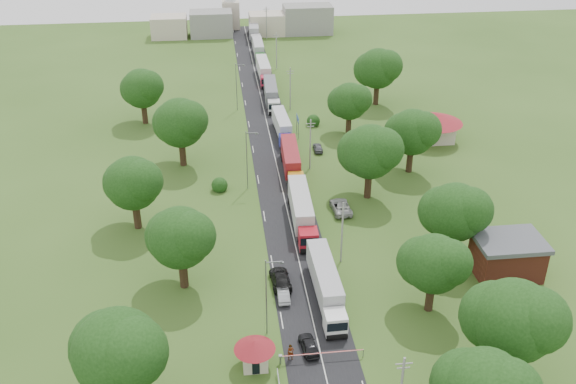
{
  "coord_description": "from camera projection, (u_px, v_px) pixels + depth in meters",
  "views": [
    {
      "loc": [
        -9.72,
        -76.15,
        48.81
      ],
      "look_at": [
        0.16,
        7.62,
        3.0
      ],
      "focal_mm": 40.0,
      "sensor_mm": 36.0,
      "label": 1
    }
  ],
  "objects": [
    {
      "name": "tree_2",
      "position": [
        434.0,
        263.0,
        73.46
      ],
      "size": [
        8.0,
        8.0,
        10.1
      ],
      "color": "#382616",
      "rests_on": "ground"
    },
    {
      "name": "truck_6",
      "position": [
        258.0,
        49.0,
        166.2
      ],
      "size": [
        2.53,
        14.06,
        3.9
      ],
      "color": "#246125",
      "rests_on": "ground"
    },
    {
      "name": "distant_town",
      "position": [
        248.0,
        23.0,
        185.16
      ],
      "size": [
        52.0,
        8.0,
        8.0
      ],
      "color": "gray",
      "rests_on": "ground"
    },
    {
      "name": "car_lane_rear",
      "position": [
        280.0,
        279.0,
        80.37
      ],
      "size": [
        2.66,
        5.9,
        1.68
      ],
      "primitive_type": "imported",
      "rotation": [
        0.0,
        0.0,
        3.2
      ],
      "color": "black",
      "rests_on": "ground"
    },
    {
      "name": "truck_1",
      "position": [
        302.0,
        210.0,
        92.54
      ],
      "size": [
        3.09,
        15.63,
        4.33
      ],
      "color": "#A5121F",
      "rests_on": "ground"
    },
    {
      "name": "boom_barrier",
      "position": [
        310.0,
        355.0,
        68.37
      ],
      "size": [
        9.22,
        0.35,
        1.18
      ],
      "color": "slate",
      "rests_on": "ground"
    },
    {
      "name": "tree_6",
      "position": [
        349.0,
        101.0,
        119.82
      ],
      "size": [
        8.0,
        8.0,
        10.1
      ],
      "color": "#382616",
      "rests_on": "ground"
    },
    {
      "name": "pole_5",
      "position": [
        266.0,
        22.0,
        180.72
      ],
      "size": [
        1.6,
        0.24,
        9.0
      ],
      "color": "gray",
      "rests_on": "ground"
    },
    {
      "name": "tree_1",
      "position": [
        513.0,
        319.0,
        62.82
      ],
      "size": [
        9.6,
        9.6,
        12.05
      ],
      "color": "#382616",
      "rests_on": "ground"
    },
    {
      "name": "pole_3",
      "position": [
        290.0,
        88.0,
        131.85
      ],
      "size": [
        1.6,
        0.24,
        9.0
      ],
      "color": "gray",
      "rests_on": "ground"
    },
    {
      "name": "tree_11",
      "position": [
        133.0,
        183.0,
        89.54
      ],
      "size": [
        8.8,
        8.8,
        11.07
      ],
      "color": "#382616",
      "rests_on": "ground"
    },
    {
      "name": "guard_booth",
      "position": [
        255.0,
        350.0,
        67.16
      ],
      "size": [
        4.4,
        4.4,
        3.45
      ],
      "color": "beige",
      "rests_on": "ground"
    },
    {
      "name": "truck_3",
      "position": [
        282.0,
        126.0,
        121.1
      ],
      "size": [
        2.77,
        13.51,
        3.73
      ],
      "color": "#1A26A0",
      "rests_on": "ground"
    },
    {
      "name": "tree_10",
      "position": [
        180.0,
        237.0,
        77.17
      ],
      "size": [
        8.8,
        8.8,
        11.07
      ],
      "color": "#382616",
      "rests_on": "ground"
    },
    {
      "name": "car_lane_mid",
      "position": [
        283.0,
        294.0,
        78.07
      ],
      "size": [
        1.45,
        4.05,
        1.33
      ],
      "primitive_type": "imported",
      "rotation": [
        0.0,
        0.0,
        3.15
      ],
      "color": "#9EA1A6",
      "rests_on": "ground"
    },
    {
      "name": "tree_9",
      "position": [
        118.0,
        351.0,
        58.92
      ],
      "size": [
        9.6,
        9.6,
        12.05
      ],
      "color": "#382616",
      "rests_on": "ground"
    },
    {
      "name": "pole_4",
      "position": [
        276.0,
        50.0,
        156.28
      ],
      "size": [
        1.6,
        0.24,
        9.0
      ],
      "color": "gray",
      "rests_on": "ground"
    },
    {
      "name": "tree_3",
      "position": [
        455.0,
        211.0,
        82.52
      ],
      "size": [
        8.8,
        8.8,
        11.07
      ],
      "color": "#382616",
      "rests_on": "ground"
    },
    {
      "name": "truck_7",
      "position": [
        254.0,
        31.0,
        181.55
      ],
      "size": [
        3.28,
        15.46,
        4.27
      ],
      "color": "#A3A3A3",
      "rests_on": "ground"
    },
    {
      "name": "info_sign",
      "position": [
        298.0,
        122.0,
        120.4
      ],
      "size": [
        0.12,
        3.1,
        4.1
      ],
      "color": "slate",
      "rests_on": "ground"
    },
    {
      "name": "tree_5",
      "position": [
        412.0,
        132.0,
        105.41
      ],
      "size": [
        8.8,
        8.8,
        11.07
      ],
      "color": "#382616",
      "rests_on": "ground"
    },
    {
      "name": "road",
      "position": [
        278.0,
        173.0,
        108.21
      ],
      "size": [
        8.0,
        200.0,
        0.04
      ],
      "primitive_type": "cube",
      "color": "black",
      "rests_on": "ground"
    },
    {
      "name": "truck_2",
      "position": [
        291.0,
        161.0,
        107.33
      ],
      "size": [
        3.06,
        14.88,
        4.11
      ],
      "color": "#BB7B16",
      "rests_on": "ground"
    },
    {
      "name": "car_verge_near",
      "position": [
        341.0,
        207.0,
        96.54
      ],
      "size": [
        2.86,
        5.79,
        1.58
      ],
      "primitive_type": "imported",
      "rotation": [
        0.0,
        0.0,
        3.18
      ],
      "color": "#AEAEAE",
      "rests_on": "ground"
    },
    {
      "name": "tree_4",
      "position": [
        370.0,
        151.0,
        97.22
      ],
      "size": [
        9.6,
        9.6,
        12.05
      ],
      "color": "#382616",
      "rests_on": "ground"
    },
    {
      "name": "ground",
      "position": [
        293.0,
        236.0,
        90.75
      ],
      "size": [
        260.0,
        260.0,
        0.0
      ],
      "primitive_type": "plane",
      "color": "#31511B",
      "rests_on": "ground"
    },
    {
      "name": "church",
      "position": [
        231.0,
        10.0,
        190.75
      ],
      "size": [
        5.0,
        5.0,
        12.3
      ],
      "color": "beige",
      "rests_on": "ground"
    },
    {
      "name": "tree_13",
      "position": [
        142.0,
        88.0,
        124.24
      ],
      "size": [
        8.8,
        8.8,
        11.07
      ],
      "color": "#382616",
      "rests_on": "ground"
    },
    {
      "name": "house_brick",
      "position": [
        507.0,
        256.0,
        81.69
      ],
      "size": [
        8.6,
        6.6,
        5.2
      ],
      "color": "maroon",
      "rests_on": "ground"
    },
    {
      "name": "pedestrian_near",
      "position": [
        291.0,
        353.0,
        68.56
      ],
      "size": [
        0.75,
        0.53,
        1.95
      ],
      "primitive_type": "imported",
      "rotation": [
        0.0,
        0.0,
        0.09
      ],
      "color": "gray",
      "rests_on": "ground"
    },
    {
      "name": "lamp_2",
      "position": [
        237.0,
        85.0,
        131.19
      ],
      "size": [
        2.03,
        0.22,
        10.0
      ],
      "color": "slate",
      "rests_on": "ground"
    },
    {
      "name": "car_verge_far",
      "position": [
        318.0,
        148.0,
        115.67
      ],
      "size": [
        1.63,
        3.91,
        1.32
      ],
      "primitive_type": "imported",
      "rotation": [
        0.0,
        0.0,
        3.12
      ],
      "color": "#4C4E53",
      "rests_on": "ground"
    },
    {
      "name": "tree_12",
      "position": [
        180.0,
        122.0,
        107.33
      ],
      "size": [
        9.6,
        9.6,
        12.05
      ],
      "color": "#382616",
      "rests_on": "ground"
    },
    {
      "name": "pedestrian_booth",
      "position": [
        262.0,
        366.0,
        67.0
      ],
      "size": [
        1.02,
        0.99,
        1.65
      ],
      "primitive_type": "imported",
      "rotation": [
        0.0,
        0.0,
        -0.69
      ],
      "color": "gray",
      "rests_on": "ground"
    },
    {
      "name": "house_cream",
      "position": [
        434.0,
        123.0,
        118.28
      ],
      "size": [
        10.08,
        10.08,
        5.8
      ],
      "color": "beige",
      "rests_on": "ground"
    },
    {
      "name": "pole_1",
      "position": [
        342.0,
        232.0,
        82.98
      ],
      "size": [
        1.6,
        0.24,
        9.0
      ],
      "color": "gray",
      "rests_on": "ground"
    },
    {
      "name": "pole_2",
      "position": [
        310.0,
        144.0,
        107.41
      ],
      "size": [
        1.6,
        0.24,
        9.0
      ],
      "color": "gray",
      "rests_on": "ground"
    },
    {
      "name": "car_lane_front",
      "position": [
        309.0,
        345.0,
        69.98
      ],
      "size": [
        2.08,
        4.27,
        1.4
      ],
      "primitive_type": "imported",
      "rotation": [
        0.0,
        0.0,
        3.25
      ],
      "color": "black",
      "rests_on": "ground"
    },
    {
      "name": "tree_7",
      "position": [
        378.0,
        68.0,
        133.26
      ],
      "size": [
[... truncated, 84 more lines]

